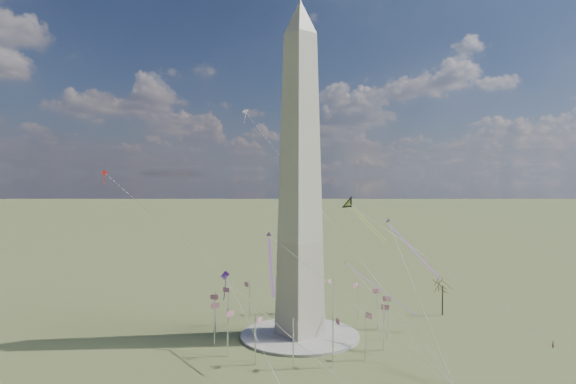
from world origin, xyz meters
TOP-DOWN VIEW (x-y plane):
  - ground at (0.00, 0.00)m, footprint 2000.00×2000.00m
  - plaza at (0.00, 0.00)m, footprint 36.00×36.00m
  - washington_monument at (0.00, 0.00)m, footprint 15.56×15.56m
  - flagpole_ring at (-0.00, -0.00)m, footprint 54.40×54.40m
  - tree_near at (53.53, -14.22)m, footprint 8.95×8.95m
  - person_east at (48.14, -53.59)m, footprint 0.83×0.82m
  - kite_delta_black at (32.82, 9.99)m, footprint 6.75×18.07m
  - kite_diamond_purple at (-22.50, 6.55)m, footprint 1.55×2.76m
  - kite_streamer_left at (22.66, -21.35)m, footprint 5.17×21.79m
  - kite_streamer_mid at (-16.45, -6.52)m, footprint 12.66×17.36m
  - kite_streamer_right at (23.99, -6.61)m, footprint 11.86×21.95m
  - kite_small_red at (-43.93, 40.41)m, footprint 1.71×1.53m
  - kite_small_white at (9.02, 41.10)m, footprint 1.74×1.80m

SIDE VIEW (x-z plane):
  - ground at x=0.00m, z-range 0.00..0.00m
  - plaza at x=0.00m, z-range 0.00..0.80m
  - person_east at x=48.14m, z-range 0.00..1.94m
  - flagpole_ring at x=0.00m, z-range 0.77..13.77m
  - tree_near at x=53.53m, z-range 3.34..18.99m
  - kite_streamer_right at x=23.99m, z-range 6.77..23.13m
  - kite_diamond_purple at x=-22.50m, z-range 15.33..23.87m
  - kite_streamer_mid at x=-16.45m, z-range 20.15..34.11m
  - kite_streamer_left at x=22.66m, z-range 22.00..37.06m
  - kite_delta_black at x=32.82m, z-range 30.28..45.24m
  - washington_monument at x=0.00m, z-range -2.05..97.95m
  - kite_small_red at x=-43.93m, z-range 46.87..51.52m
  - kite_small_white at x=9.02m, z-range 69.34..74.47m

